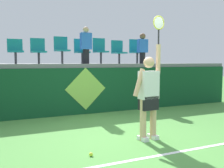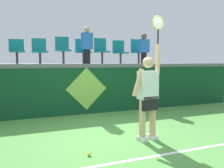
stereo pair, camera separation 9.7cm
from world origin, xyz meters
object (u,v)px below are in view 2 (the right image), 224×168
object	(u,v)px
stadium_chair_7	(138,50)
spectator_1	(87,45)
stadium_chair_6	(120,51)
stadium_chair_4	(83,50)
stadium_chair_5	(101,49)
tennis_ball	(89,154)
spectator_2	(144,48)
stadium_chair_3	(63,48)
stadium_chair_2	(40,50)
stadium_chair_1	(17,50)
tennis_player	(148,94)

from	to	relation	value
stadium_chair_7	spectator_1	size ratio (longest dim) A/B	0.76
stadium_chair_6	stadium_chair_4	bearing A→B (deg)	179.99
stadium_chair_4	stadium_chair_5	distance (m)	0.66
tennis_ball	spectator_2	size ratio (longest dim) A/B	0.06
tennis_ball	stadium_chair_3	xyz separation A→B (m)	(0.54, 4.26, 1.97)
stadium_chair_3	stadium_chair_4	world-z (taller)	stadium_chair_3
tennis_ball	stadium_chair_4	xyz separation A→B (m)	(1.21, 4.26, 1.93)
stadium_chair_2	tennis_ball	bearing A→B (deg)	-87.54
spectator_1	spectator_2	size ratio (longest dim) A/B	1.10
stadium_chair_2	stadium_chair_4	world-z (taller)	stadium_chair_4
stadium_chair_2	stadium_chair_6	distance (m)	2.75
spectator_1	stadium_chair_4	bearing A→B (deg)	90.00
stadium_chair_1	spectator_2	xyz separation A→B (m)	(4.14, -0.43, 0.13)
tennis_player	stadium_chair_6	bearing A→B (deg)	72.83
tennis_player	stadium_chair_7	size ratio (longest dim) A/B	2.82
tennis_ball	stadium_chair_7	bearing A→B (deg)	52.31
stadium_chair_5	tennis_ball	bearing A→B (deg)	-113.72
tennis_player	stadium_chair_7	xyz separation A→B (m)	(1.92, 3.87, 1.06)
stadium_chair_4	tennis_ball	bearing A→B (deg)	-105.87
stadium_chair_4	spectator_2	distance (m)	2.13
tennis_player	stadium_chair_7	bearing A→B (deg)	63.60
tennis_player	tennis_ball	size ratio (longest dim) A/B	37.73
tennis_player	stadium_chair_6	distance (m)	4.17
stadium_chair_1	stadium_chair_5	distance (m)	2.72
tennis_ball	tennis_player	bearing A→B (deg)	15.97
tennis_ball	stadium_chair_2	size ratio (longest dim) A/B	0.08
stadium_chair_2	stadium_chair_4	xyz separation A→B (m)	(1.39, 0.00, 0.02)
stadium_chair_1	spectator_2	world-z (taller)	spectator_2
tennis_player	stadium_chair_4	distance (m)	4.00
tennis_player	stadium_chair_4	xyz separation A→B (m)	(-0.16, 3.86, 1.03)
tennis_player	stadium_chair_3	bearing A→B (deg)	102.09
stadium_chair_3	stadium_chair_5	size ratio (longest dim) A/B	1.00
stadium_chair_3	stadium_chair_4	size ratio (longest dim) A/B	1.06
stadium_chair_5	stadium_chair_6	bearing A→B (deg)	-0.17
stadium_chair_1	stadium_chair_5	bearing A→B (deg)	0.19
tennis_player	stadium_chair_2	size ratio (longest dim) A/B	3.14
stadium_chair_3	stadium_chair_4	distance (m)	0.67
spectator_1	stadium_chair_7	bearing A→B (deg)	12.56
stadium_chair_5	stadium_chair_7	xyz separation A→B (m)	(1.42, 0.00, 0.01)
stadium_chair_7	stadium_chair_3	bearing A→B (deg)	-179.94
spectator_2	tennis_player	bearing A→B (deg)	-119.27
stadium_chair_7	stadium_chair_5	bearing A→B (deg)	-179.96
stadium_chair_2	spectator_1	world-z (taller)	spectator_1
stadium_chair_5	stadium_chair_3	bearing A→B (deg)	-179.91
stadium_chair_6	spectator_2	size ratio (longest dim) A/B	0.78
stadium_chair_2	spectator_1	xyz separation A→B (m)	(1.39, -0.46, 0.17)
stadium_chair_7	stadium_chair_1	bearing A→B (deg)	-179.86
stadium_chair_2	stadium_chair_3	world-z (taller)	stadium_chair_3
stadium_chair_5	spectator_1	bearing A→B (deg)	-145.02
stadium_chair_4	stadium_chair_6	size ratio (longest dim) A/B	1.00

